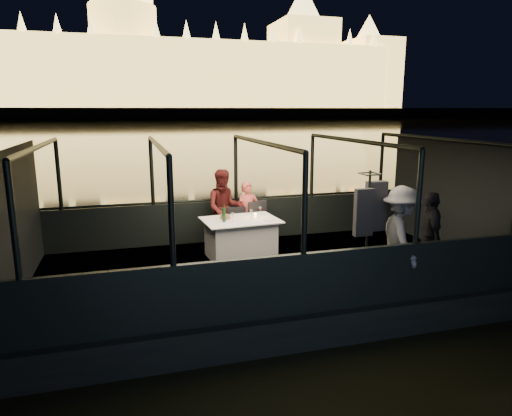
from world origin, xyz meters
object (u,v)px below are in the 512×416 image
object	(u,v)px
person_woman_coral	(248,210)
coat_stand	(367,234)
passenger_stripe	(400,238)
wine_bottle	(224,214)
person_man_maroon	(224,212)
passenger_dark	(430,230)
chair_port_right	(260,227)
dining_table_central	(241,238)
chair_port_left	(238,227)

from	to	relation	value
person_woman_coral	coat_stand	bearing A→B (deg)	-71.74
passenger_stripe	wine_bottle	bearing A→B (deg)	61.21
person_man_maroon	passenger_dark	xyz separation A→B (m)	(2.96, -2.83, 0.10)
passenger_dark	person_woman_coral	bearing A→B (deg)	-117.81
passenger_stripe	person_man_maroon	bearing A→B (deg)	48.88
chair_port_right	person_man_maroon	bearing A→B (deg)	133.31
person_woman_coral	wine_bottle	distance (m)	1.21
person_woman_coral	dining_table_central	bearing A→B (deg)	-117.33
chair_port_left	passenger_dark	world-z (taller)	passenger_dark
chair_port_left	person_woman_coral	distance (m)	0.50
passenger_dark	wine_bottle	distance (m)	3.71
chair_port_left	coat_stand	xyz separation A→B (m)	(1.47, -2.68, 0.45)
person_woman_coral	person_man_maroon	bearing A→B (deg)	-179.91
dining_table_central	passenger_stripe	bearing A→B (deg)	-47.80
chair_port_left	chair_port_right	bearing A→B (deg)	-10.00
dining_table_central	person_man_maroon	world-z (taller)	person_man_maroon
chair_port_right	passenger_dark	world-z (taller)	passenger_dark
person_woman_coral	person_man_maroon	xyz separation A→B (m)	(-0.52, -0.03, 0.00)
person_man_maroon	passenger_dark	bearing A→B (deg)	-38.93
chair_port_right	person_man_maroon	distance (m)	0.83
dining_table_central	person_woman_coral	size ratio (longest dim) A/B	1.07
coat_stand	wine_bottle	bearing A→B (deg)	133.54
chair_port_right	coat_stand	bearing A→B (deg)	-87.06
chair_port_right	wine_bottle	world-z (taller)	wine_bottle
dining_table_central	wine_bottle	distance (m)	0.64
passenger_stripe	passenger_dark	xyz separation A→B (m)	(0.76, 0.28, 0.00)
wine_bottle	passenger_dark	bearing A→B (deg)	-31.14
chair_port_left	person_woman_coral	world-z (taller)	person_woman_coral
dining_table_central	chair_port_right	bearing A→B (deg)	41.10
dining_table_central	chair_port_left	bearing A→B (deg)	80.25
dining_table_central	chair_port_left	distance (m)	0.60
dining_table_central	person_man_maroon	distance (m)	0.92
dining_table_central	coat_stand	distance (m)	2.67
chair_port_right	passenger_dark	xyz separation A→B (m)	(2.28, -2.47, 0.40)
chair_port_left	passenger_dark	bearing A→B (deg)	-39.28
chair_port_right	passenger_stripe	bearing A→B (deg)	-79.85
dining_table_central	coat_stand	bearing A→B (deg)	-53.18
chair_port_right	person_man_maroon	xyz separation A→B (m)	(-0.68, 0.36, 0.30)
passenger_dark	wine_bottle	bearing A→B (deg)	-99.43
coat_stand	passenger_dark	distance (m)	1.26
dining_table_central	passenger_dark	distance (m)	3.49
chair_port_left	passenger_stripe	xyz separation A→B (m)	(1.97, -2.86, 0.40)
coat_stand	dining_table_central	bearing A→B (deg)	126.82
chair_port_left	coat_stand	world-z (taller)	coat_stand
chair_port_right	coat_stand	world-z (taller)	coat_stand
person_woman_coral	passenger_stripe	size ratio (longest dim) A/B	0.80
coat_stand	passenger_stripe	bearing A→B (deg)	-20.25
dining_table_central	coat_stand	xyz separation A→B (m)	(1.57, -2.09, 0.51)
person_woman_coral	passenger_dark	bearing A→B (deg)	-53.10
passenger_dark	dining_table_central	bearing A→B (deg)	-103.55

